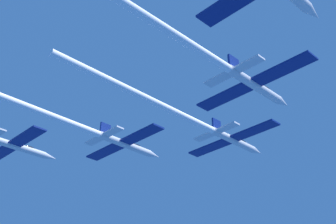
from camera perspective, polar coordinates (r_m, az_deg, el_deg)
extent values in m
cylinder|color=silver|center=(89.60, 8.27, -3.57)|extent=(1.39, 12.62, 1.39)
cone|color=silver|center=(95.34, 11.15, -4.93)|extent=(1.36, 2.78, 1.36)
ellipsoid|color=black|center=(91.88, 9.32, -3.74)|extent=(0.97, 2.52, 0.69)
cube|color=navy|center=(92.23, 5.35, -4.52)|extent=(9.59, 2.78, 0.30)
cube|color=navy|center=(86.29, 10.86, -2.29)|extent=(9.59, 2.78, 0.30)
cube|color=navy|center=(86.77, 6.12, -1.56)|extent=(0.36, 2.27, 2.02)
cube|color=silver|center=(87.46, 4.65, -3.12)|extent=(4.32, 1.67, 0.30)
cube|color=silver|center=(84.25, 7.55, -1.89)|extent=(4.32, 1.67, 0.30)
cylinder|color=white|center=(74.21, -3.15, 1.91)|extent=(1.25, 34.73, 1.25)
cylinder|color=silver|center=(89.10, -5.39, -4.09)|extent=(1.39, 12.62, 1.39)
cone|color=silver|center=(93.65, -1.75, -5.50)|extent=(1.36, 2.78, 1.36)
ellipsoid|color=black|center=(90.94, -4.02, -4.28)|extent=(0.97, 2.52, 0.69)
cube|color=navy|center=(92.75, -7.86, -4.98)|extent=(9.59, 2.78, 0.30)
cube|color=navy|center=(84.91, -3.36, -2.85)|extent=(9.59, 2.78, 0.30)
cube|color=navy|center=(87.11, -7.90, -2.07)|extent=(0.36, 2.27, 2.02)
cube|color=silver|center=(88.35, -9.23, -3.60)|extent=(4.32, 1.67, 0.30)
cube|color=silver|center=(84.15, -6.94, -2.42)|extent=(4.32, 1.67, 0.30)
cylinder|color=silver|center=(70.46, 10.91, 3.32)|extent=(1.39, 12.62, 1.39)
cone|color=silver|center=(76.14, 14.31, 1.10)|extent=(1.36, 2.78, 1.36)
ellipsoid|color=black|center=(72.77, 12.15, 2.87)|extent=(0.97, 2.52, 0.69)
cube|color=navy|center=(72.72, 7.13, 1.87)|extent=(9.59, 2.78, 0.30)
cube|color=navy|center=(67.64, 14.35, 5.26)|extent=(9.59, 2.78, 0.30)
cube|color=navy|center=(67.91, 8.25, 6.15)|extent=(0.36, 2.27, 2.02)
cube|color=silver|center=(68.21, 6.35, 4.11)|extent=(4.32, 1.67, 0.30)
cube|color=silver|center=(65.44, 10.18, 6.03)|extent=(4.32, 1.67, 0.30)
cylinder|color=silver|center=(93.63, -18.61, -4.12)|extent=(1.39, 12.62, 1.39)
cone|color=silver|center=(96.76, -14.61, -5.54)|extent=(1.36, 2.78, 1.36)
ellipsoid|color=black|center=(94.93, -17.09, -4.32)|extent=(0.97, 2.52, 0.69)
cube|color=navy|center=(98.05, -20.43, -4.93)|extent=(9.59, 2.78, 0.30)
cube|color=navy|center=(88.83, -17.33, -2.96)|extent=(9.59, 2.78, 0.30)
cone|color=silver|center=(58.50, 17.79, 11.79)|extent=(1.36, 2.78, 1.36)
cube|color=navy|center=(54.96, 8.28, 13.54)|extent=(9.59, 2.78, 0.30)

